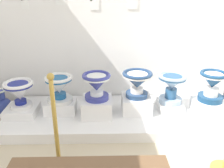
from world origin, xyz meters
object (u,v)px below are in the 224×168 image
Objects in this scene: antique_toilet_slender_white at (137,81)px; info_placard_third at (94,4)px; antique_toilet_pale_glazed at (59,86)px; info_placard_first at (25,3)px; info_placard_second at (60,0)px; stanchion_post_near_left at (57,143)px; antique_toilet_tall_cobalt at (172,84)px; plinth_block_broad_patterned at (97,107)px; antique_toilet_broad_patterned at (96,84)px; plinth_block_squat_floral at (208,107)px; plinth_block_pale_glazed at (61,107)px; decorative_vase_companion at (2,105)px; plinth_block_tall_cobalt at (170,105)px; plinth_block_slender_white at (136,104)px; antique_toilet_rightmost at (19,91)px; info_placard_fourth at (133,3)px; plinth_block_rightmost at (22,110)px; antique_toilet_squat_floral at (212,84)px.

info_placard_third is (-0.53, 0.51, 0.89)m from antique_toilet_slender_white.
antique_toilet_pale_glazed is 0.92× the size of antique_toilet_slender_white.
antique_toilet_slender_white is 1.77m from info_placard_first.
stanchion_post_near_left is at bearing -84.94° from info_placard_second.
antique_toilet_pale_glazed is 0.89× the size of antique_toilet_tall_cobalt.
plinth_block_broad_patterned is 0.96× the size of antique_toilet_tall_cobalt.
info_placard_third is 1.86m from stanchion_post_near_left.
antique_toilet_broad_patterned is 2.74× the size of info_placard_second.
plinth_block_squat_floral is 1.94m from stanchion_post_near_left.
antique_toilet_pale_glazed is (0.00, 0.00, 0.29)m from plinth_block_pale_glazed.
antique_toilet_slender_white is (0.98, 0.01, 0.05)m from antique_toilet_pale_glazed.
info_placard_first reaches higher than decorative_vase_companion.
antique_toilet_tall_cobalt is (-0.00, 0.00, 0.30)m from plinth_block_tall_cobalt.
info_placard_first reaches higher than plinth_block_pale_glazed.
antique_toilet_rightmost is at bearing -177.97° from plinth_block_slender_white.
plinth_block_pale_glazed is 1.00× the size of plinth_block_squat_floral.
info_placard_second is at bearing -180.00° from info_placard_third.
antique_toilet_broad_patterned reaches higher than antique_toilet_pale_glazed.
antique_toilet_rightmost is 2.27× the size of info_placard_fourth.
plinth_block_pale_glazed is 0.91m from stanchion_post_near_left.
info_placard_fourth reaches higher than plinth_block_squat_floral.
antique_toilet_tall_cobalt is at bearing -24.38° from info_placard_third.
info_placard_first is at bearing 166.65° from antique_toilet_tall_cobalt.
plinth_block_tall_cobalt is (1.44, 0.07, -0.03)m from plinth_block_pale_glazed.
antique_toilet_rightmost is at bearing 125.78° from stanchion_post_near_left.
info_placard_third is (0.44, 0.52, 0.95)m from antique_toilet_pale_glazed.
antique_toilet_pale_glazed is 1.18m from info_placard_first.
plinth_block_broad_patterned is 1.00m from antique_toilet_tall_cobalt.
plinth_block_rightmost is at bearing -158.58° from info_placard_fourth.
plinth_block_squat_floral is 2.45× the size of info_placard_fourth.
plinth_block_tall_cobalt is 1.67m from info_placard_third.
antique_toilet_broad_patterned is at bearing -2.55° from plinth_block_rightmost.
antique_toilet_tall_cobalt is 2.18m from info_placard_first.
plinth_block_rightmost is 1.06× the size of plinth_block_slender_white.
plinth_block_squat_floral is 0.32m from antique_toilet_squat_floral.
antique_toilet_rightmost is 0.98× the size of plinth_block_slender_white.
info_placard_fourth is at bearing 93.84° from antique_toilet_slender_white.
stanchion_post_near_left reaches higher than plinth_block_tall_cobalt.
info_placard_first is at bearing -180.00° from info_placard_second.
plinth_block_rightmost is 1.05× the size of antique_toilet_squat_floral.
plinth_block_rightmost is 1.04× the size of antique_toilet_slender_white.
plinth_block_broad_patterned reaches higher than plinth_block_squat_floral.
antique_toilet_pale_glazed is at bearing -10.70° from decorative_vase_companion.
info_placard_fourth is (-0.03, 0.51, 0.91)m from antique_toilet_slender_white.
plinth_block_rightmost is 0.39m from decorative_vase_companion.
plinth_block_tall_cobalt is 0.89× the size of plinth_block_squat_floral.
plinth_block_broad_patterned is (0.96, -0.04, -0.20)m from antique_toilet_rightmost.
plinth_block_squat_floral is 2.54× the size of info_placard_third.
antique_toilet_tall_cobalt is at bearing 161.51° from plinth_block_squat_floral.
plinth_block_slender_white is (0.98, 0.01, 0.03)m from plinth_block_pale_glazed.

